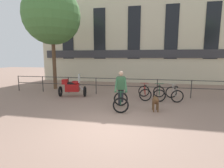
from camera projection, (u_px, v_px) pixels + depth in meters
name	position (u px, v px, depth m)	size (l,w,h in m)	color
ground_plane	(105.00, 129.00, 5.70)	(60.00, 60.00, 0.00)	#8E7060
canal_railing	(126.00, 84.00, 10.63)	(15.05, 0.05, 1.05)	#2D2B28
building_facade	(134.00, 38.00, 15.72)	(18.00, 0.72, 8.04)	beige
cyclist_with_bike	(121.00, 92.00, 7.90)	(0.85, 1.26, 1.70)	black
dog	(156.00, 101.00, 7.52)	(0.33, 0.89, 0.66)	brown
parked_motorcycle	(72.00, 87.00, 10.34)	(1.67, 0.92, 1.35)	black
parked_bicycle_near_lamp	(145.00, 92.00, 9.81)	(0.77, 1.17, 0.86)	black
parked_bicycle_mid_left	(159.00, 93.00, 9.65)	(0.70, 1.13, 0.86)	black
parked_bicycle_mid_right	(174.00, 94.00, 9.49)	(0.83, 1.20, 0.86)	black
tree_canalside_left	(52.00, 16.00, 12.19)	(3.99, 3.99, 7.19)	brown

